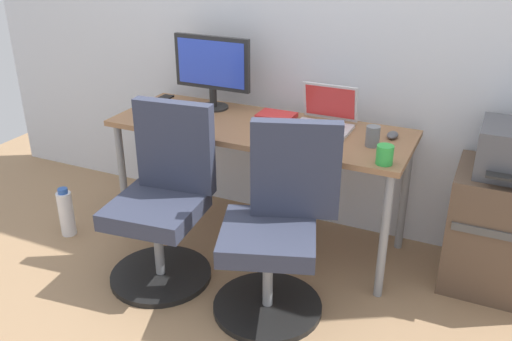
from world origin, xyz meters
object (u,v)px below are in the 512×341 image
object	(u,v)px
office_chair_left	(163,203)
side_cabinet	(504,231)
office_chair_right	(277,230)
open_laptop	(325,117)
coffee_mug	(385,155)
water_bottle_on_floor	(66,213)
desktop_monitor	(212,67)

from	to	relation	value
office_chair_left	side_cabinet	distance (m)	1.75
office_chair_left	side_cabinet	world-z (taller)	office_chair_left
office_chair_right	open_laptop	distance (m)	0.75
coffee_mug	open_laptop	bearing A→B (deg)	138.70
office_chair_left	open_laptop	world-z (taller)	open_laptop
office_chair_left	water_bottle_on_floor	size ratio (longest dim) A/B	3.03
side_cabinet	coffee_mug	size ratio (longest dim) A/B	6.95
office_chair_left	water_bottle_on_floor	bearing A→B (deg)	174.12
open_laptop	office_chair_left	bearing A→B (deg)	-134.14
office_chair_right	coffee_mug	size ratio (longest dim) A/B	10.22
desktop_monitor	open_laptop	size ratio (longest dim) A/B	1.55
coffee_mug	office_chair_left	bearing A→B (deg)	-164.10
office_chair_right	water_bottle_on_floor	size ratio (longest dim) A/B	3.03
open_laptop	water_bottle_on_floor	bearing A→B (deg)	-157.69
desktop_monitor	coffee_mug	xyz separation A→B (m)	(1.12, -0.39, -0.20)
side_cabinet	open_laptop	world-z (taller)	open_laptop
side_cabinet	water_bottle_on_floor	distance (m)	2.47
side_cabinet	coffee_mug	world-z (taller)	coffee_mug
open_laptop	coffee_mug	size ratio (longest dim) A/B	3.37
water_bottle_on_floor	open_laptop	world-z (taller)	open_laptop
desktop_monitor	coffee_mug	bearing A→B (deg)	-19.16
desktop_monitor	office_chair_left	bearing A→B (deg)	-83.91
office_chair_left	side_cabinet	xyz separation A→B (m)	(1.62, 0.64, -0.10)
side_cabinet	water_bottle_on_floor	bearing A→B (deg)	-166.93
desktop_monitor	coffee_mug	world-z (taller)	desktop_monitor
side_cabinet	desktop_monitor	xyz separation A→B (m)	(-1.70, 0.05, 0.65)
side_cabinet	desktop_monitor	bearing A→B (deg)	178.20
office_chair_right	water_bottle_on_floor	bearing A→B (deg)	176.65
office_chair_right	side_cabinet	world-z (taller)	office_chair_right
office_chair_left	coffee_mug	world-z (taller)	office_chair_left
water_bottle_on_floor	desktop_monitor	size ratio (longest dim) A/B	0.65
water_bottle_on_floor	desktop_monitor	world-z (taller)	desktop_monitor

